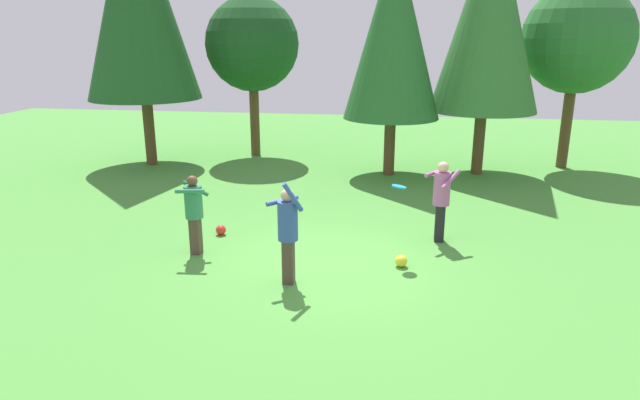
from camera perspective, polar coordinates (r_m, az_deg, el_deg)
ground_plane at (r=10.26m, az=0.32°, el=-6.82°), size 40.00×40.00×0.00m
person_thrower at (r=9.26m, az=-3.34°, el=-2.87°), size 0.67×0.67×1.85m
person_catcher at (r=11.41m, az=12.43°, el=0.53°), size 0.73×0.74×1.67m
person_bystander at (r=10.80m, az=-12.88°, el=-0.84°), size 0.57×0.53×1.56m
frisbee at (r=10.29m, az=8.17°, el=1.38°), size 0.37×0.37×0.08m
ball_red at (r=11.95m, az=-10.20°, el=-3.06°), size 0.22×0.22×0.22m
ball_yellow at (r=10.30m, az=8.37°, el=-6.23°), size 0.23×0.23×0.23m
tree_left at (r=19.37m, az=-7.01°, el=15.62°), size 3.14×3.14×5.36m
tree_right at (r=17.19m, az=17.09°, el=17.92°), size 3.13×3.13×7.47m
tree_far_right at (r=19.01m, az=25.02°, el=14.80°), size 3.29×3.29×5.63m
tree_center at (r=16.52m, az=7.61°, el=16.94°), size 2.82×2.82×6.73m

